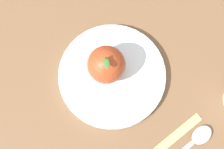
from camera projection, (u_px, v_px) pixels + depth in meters
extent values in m
plane|color=brown|center=(118.00, 92.00, 0.74)|extent=(2.40, 2.40, 0.00)
cylinder|color=silver|center=(112.00, 76.00, 0.74)|extent=(0.24, 0.24, 0.02)
torus|color=silver|center=(112.00, 75.00, 0.74)|extent=(0.24, 0.24, 0.01)
sphere|color=#9E3D1E|center=(106.00, 65.00, 0.70)|extent=(0.08, 0.08, 0.08)
cylinder|color=#4C3319|center=(106.00, 58.00, 0.65)|extent=(0.00, 0.00, 0.01)
ellipsoid|color=#386628|center=(106.00, 63.00, 0.65)|extent=(0.02, 0.01, 0.00)
cube|color=#D8B766|center=(178.00, 134.00, 0.72)|extent=(0.08, 0.11, 0.00)
ellipsoid|color=silver|center=(202.00, 135.00, 0.71)|extent=(0.05, 0.06, 0.01)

